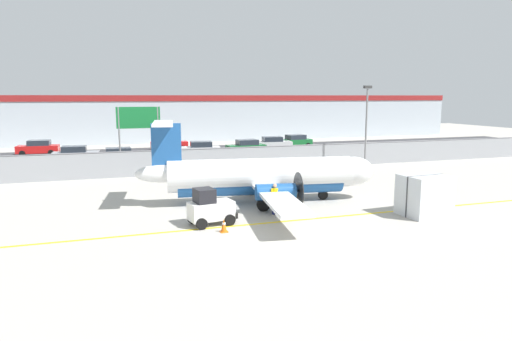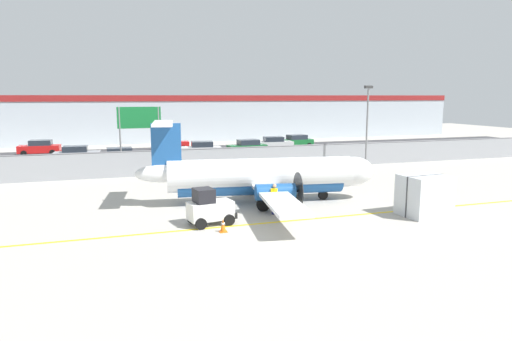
% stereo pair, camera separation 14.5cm
% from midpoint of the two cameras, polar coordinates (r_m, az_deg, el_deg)
% --- Properties ---
extents(ground_plane, '(140.00, 140.00, 0.01)m').
position_cam_midpoint_polar(ground_plane, '(23.52, 2.74, -6.45)').
color(ground_plane, '#ADA89E').
extents(perimeter_fence, '(98.00, 0.10, 2.10)m').
position_cam_midpoint_polar(perimeter_fence, '(38.38, -5.74, 1.35)').
color(perimeter_fence, gray).
rests_on(perimeter_fence, ground).
extents(parking_lot_strip, '(98.00, 17.00, 0.12)m').
position_cam_midpoint_polar(parking_lot_strip, '(49.72, -8.57, 1.87)').
color(parking_lot_strip, '#38383A').
rests_on(parking_lot_strip, ground).
extents(background_building, '(91.00, 8.10, 6.50)m').
position_cam_midpoint_polar(background_building, '(67.70, -11.26, 6.46)').
color(background_building, '#A8B2BC').
rests_on(background_building, ground).
extents(commuter_airplane, '(14.61, 16.07, 4.92)m').
position_cam_midpoint_polar(commuter_airplane, '(27.54, 1.33, -0.71)').
color(commuter_airplane, white).
rests_on(commuter_airplane, ground).
extents(baggage_tug, '(2.48, 1.71, 1.88)m').
position_cam_midpoint_polar(baggage_tug, '(22.94, -5.65, -4.70)').
color(baggage_tug, silver).
rests_on(baggage_tug, ground).
extents(ground_crew_worker, '(0.54, 0.44, 1.70)m').
position_cam_midpoint_polar(ground_crew_worker, '(24.83, 2.49, -3.35)').
color(ground_crew_worker, '#191E4C').
rests_on(ground_crew_worker, ground).
extents(cargo_container, '(2.55, 2.18, 2.20)m').
position_cam_midpoint_polar(cargo_container, '(26.19, 20.45, -2.94)').
color(cargo_container, silver).
rests_on(cargo_container, ground).
extents(traffic_cone_near_left, '(0.36, 0.36, 0.64)m').
position_cam_midpoint_polar(traffic_cone_near_left, '(21.82, -3.94, -6.89)').
color(traffic_cone_near_left, orange).
rests_on(traffic_cone_near_left, ground).
extents(traffic_cone_near_right, '(0.36, 0.36, 0.64)m').
position_cam_midpoint_polar(traffic_cone_near_right, '(31.27, 7.09, -1.98)').
color(traffic_cone_near_right, orange).
rests_on(traffic_cone_near_right, ground).
extents(traffic_cone_far_left, '(0.36, 0.36, 0.64)m').
position_cam_midpoint_polar(traffic_cone_far_left, '(27.88, 5.10, -3.32)').
color(traffic_cone_far_left, orange).
rests_on(traffic_cone_far_left, ground).
extents(parked_car_0, '(4.28, 2.18, 1.58)m').
position_cam_midpoint_polar(parked_car_0, '(54.55, -25.34, 2.61)').
color(parked_car_0, red).
rests_on(parked_car_0, parking_lot_strip).
extents(parked_car_1, '(4.28, 2.16, 1.58)m').
position_cam_midpoint_polar(parked_car_1, '(46.75, -21.40, 1.90)').
color(parked_car_1, gray).
rests_on(parked_car_1, parking_lot_strip).
extents(parked_car_2, '(4.24, 2.08, 1.58)m').
position_cam_midpoint_polar(parked_car_2, '(43.84, -16.44, 1.71)').
color(parked_car_2, '#B28C19').
rests_on(parked_car_2, parking_lot_strip).
extents(parked_car_3, '(4.25, 2.10, 1.58)m').
position_cam_midpoint_polar(parked_car_3, '(54.20, -10.62, 3.31)').
color(parked_car_3, red).
rests_on(parked_car_3, parking_lot_strip).
extents(parked_car_4, '(4.38, 2.40, 1.58)m').
position_cam_midpoint_polar(parked_car_4, '(48.13, -6.80, 2.67)').
color(parked_car_4, silver).
rests_on(parked_car_4, parking_lot_strip).
extents(parked_car_5, '(4.29, 2.20, 1.58)m').
position_cam_midpoint_polar(parked_car_5, '(49.81, -1.02, 2.96)').
color(parked_car_5, '#19662D').
rests_on(parked_car_5, parking_lot_strip).
extents(parked_car_6, '(4.34, 2.32, 1.58)m').
position_cam_midpoint_polar(parked_car_6, '(53.56, 2.39, 3.39)').
color(parked_car_6, silver).
rests_on(parked_car_6, parking_lot_strip).
extents(parked_car_7, '(4.39, 2.43, 1.58)m').
position_cam_midpoint_polar(parked_car_7, '(56.37, 5.10, 3.66)').
color(parked_car_7, '#19662D').
rests_on(parked_car_7, parking_lot_strip).
extents(apron_light_pole, '(0.70, 0.30, 7.27)m').
position_cam_midpoint_polar(apron_light_pole, '(40.73, 13.84, 6.09)').
color(apron_light_pole, slate).
rests_on(apron_light_pole, ground).
extents(highway_sign, '(3.60, 0.14, 5.50)m').
position_cam_midpoint_polar(highway_sign, '(39.78, -14.27, 5.77)').
color(highway_sign, slate).
rests_on(highway_sign, ground).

